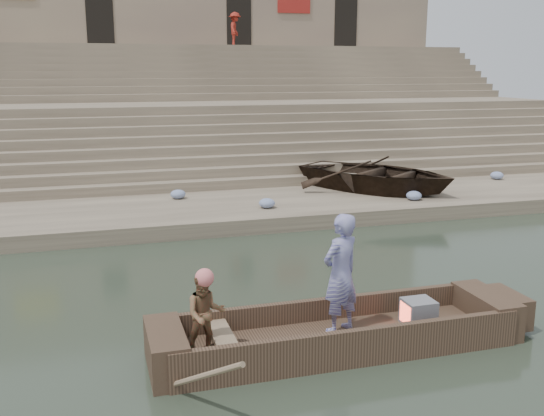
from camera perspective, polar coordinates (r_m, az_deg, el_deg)
name	(u,v)px	position (r m, az deg, el deg)	size (l,w,h in m)	color
ground	(288,337)	(9.84, 1.47, -11.84)	(120.00, 120.00, 0.00)	#293527
lower_landing	(200,213)	(17.19, -6.71, -0.43)	(32.00, 4.00, 0.40)	gray
mid_landing	(166,140)	(24.32, -9.82, 6.21)	(32.00, 3.00, 2.80)	gray
upper_landing	(148,100)	(31.17, -11.45, 9.75)	(32.00, 3.00, 5.20)	gray
ghat_steps	(160,126)	(25.95, -10.30, 7.47)	(32.00, 11.00, 5.20)	gray
building_wall	(138,40)	(35.15, -12.28, 14.93)	(32.00, 5.07, 11.20)	gray
main_rowboat	(338,341)	(9.48, 6.12, -12.18)	(5.00, 1.30, 0.22)	brown
rowboat_trim	(351,328)	(9.47, 7.33, -10.94)	(6.04, 2.63, 1.84)	brown
standing_man	(341,274)	(9.22, 6.37, -6.05)	(0.67, 0.44, 1.83)	navy
rowing_man	(205,314)	(8.63, -6.18, -9.73)	(0.57, 0.44, 1.17)	#236B38
television	(418,312)	(9.90, 13.35, -9.38)	(0.46, 0.42, 0.40)	slate
beached_rowboat	(377,174)	(19.35, 9.66, 3.10)	(3.52, 4.93, 1.02)	#2D2116
pedestrian	(235,29)	(31.66, -3.44, 16.20)	(1.05, 0.60, 1.63)	maroon
cloth_bundles	(361,191)	(18.55, 8.24, 1.55)	(11.38, 2.71, 0.26)	#3F5999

